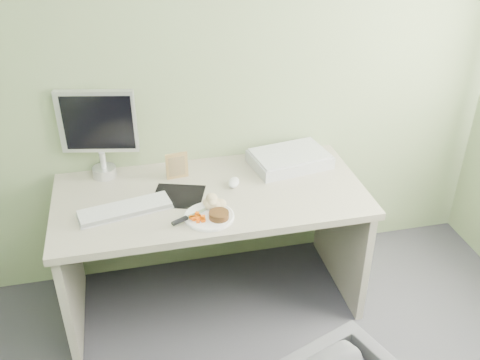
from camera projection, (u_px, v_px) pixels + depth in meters
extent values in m
plane|color=gray|center=(195.00, 53.00, 2.75)|extent=(3.50, 0.00, 3.50)
cube|color=#B0A593|center=(211.00, 196.00, 2.77)|extent=(1.60, 0.75, 0.04)
cube|color=#A49C8C|center=(71.00, 271.00, 2.81)|extent=(0.04, 0.70, 0.69)
cube|color=#A49C8C|center=(341.00, 233.00, 3.10)|extent=(0.04, 0.70, 0.69)
cylinder|color=white|center=(209.00, 217.00, 2.56)|extent=(0.24, 0.24, 0.01)
cylinder|color=black|center=(219.00, 215.00, 2.54)|extent=(0.11, 0.11, 0.03)
ellipsoid|color=#A78A51|center=(214.00, 202.00, 2.61)|extent=(0.12, 0.09, 0.06)
cube|color=#DC4F04|center=(197.00, 216.00, 2.52)|extent=(0.07, 0.07, 0.04)
cube|color=silver|center=(199.00, 212.00, 2.57)|extent=(0.12, 0.08, 0.01)
cube|color=black|center=(180.00, 221.00, 2.50)|extent=(0.08, 0.06, 0.02)
cube|color=black|center=(178.00, 196.00, 2.73)|extent=(0.31, 0.29, 0.00)
cube|color=white|center=(125.00, 209.00, 2.60)|extent=(0.46, 0.22, 0.02)
ellipsoid|color=white|center=(234.00, 182.00, 2.81)|extent=(0.09, 0.12, 0.04)
cube|color=olive|center=(177.00, 166.00, 2.85)|extent=(0.12, 0.03, 0.15)
cylinder|color=white|center=(180.00, 172.00, 2.89)|extent=(0.02, 0.02, 0.05)
cone|color=#7FB2CB|center=(179.00, 166.00, 2.87)|extent=(0.02, 0.02, 0.02)
cube|color=#A9ACB0|center=(290.00, 159.00, 3.00)|extent=(0.46, 0.35, 0.07)
cylinder|color=silver|center=(105.00, 172.00, 2.89)|extent=(0.13, 0.13, 0.05)
cylinder|color=silver|center=(103.00, 160.00, 2.85)|extent=(0.03, 0.03, 0.09)
cube|color=silver|center=(97.00, 122.00, 2.76)|extent=(0.40, 0.12, 0.34)
cube|color=black|center=(97.00, 123.00, 2.75)|extent=(0.35, 0.08, 0.30)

